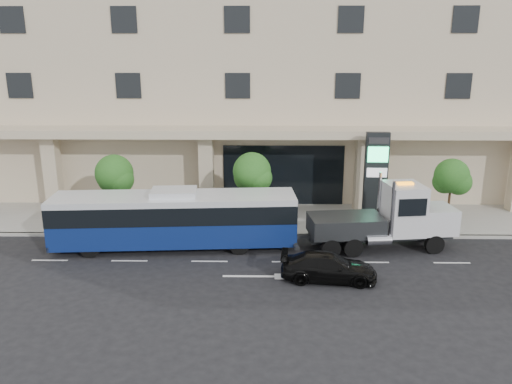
% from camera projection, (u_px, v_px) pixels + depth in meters
% --- Properties ---
extents(ground, '(120.00, 120.00, 0.00)m').
position_uv_depth(ground, '(288.00, 250.00, 26.17)').
color(ground, black).
rests_on(ground, ground).
extents(sidewalk, '(120.00, 6.00, 0.15)m').
position_uv_depth(sidewalk, '(285.00, 219.00, 30.97)').
color(sidewalk, gray).
rests_on(sidewalk, ground).
extents(curb, '(120.00, 0.30, 0.15)m').
position_uv_depth(curb, '(287.00, 236.00, 28.08)').
color(curb, gray).
rests_on(curb, ground).
extents(convention_center, '(60.00, 17.60, 20.00)m').
position_uv_depth(convention_center, '(281.00, 54.00, 38.37)').
color(convention_center, '#C3AF92').
rests_on(convention_center, ground).
extents(tree_left, '(2.27, 2.20, 4.22)m').
position_uv_depth(tree_left, '(115.00, 176.00, 28.95)').
color(tree_left, '#422B19').
rests_on(tree_left, sidewalk).
extents(tree_mid, '(2.28, 2.20, 4.38)m').
position_uv_depth(tree_mid, '(252.00, 174.00, 28.79)').
color(tree_mid, '#422B19').
rests_on(tree_mid, sidewalk).
extents(tree_right, '(2.10, 2.00, 4.04)m').
position_uv_depth(tree_right, '(452.00, 179.00, 28.67)').
color(tree_right, '#422B19').
rests_on(tree_right, sidewalk).
extents(city_bus, '(12.80, 3.55, 3.20)m').
position_uv_depth(city_bus, '(175.00, 218.00, 26.16)').
color(city_bus, black).
rests_on(city_bus, ground).
extents(tow_truck, '(8.69, 2.99, 3.93)m').
position_uv_depth(tow_truck, '(388.00, 219.00, 26.04)').
color(tow_truck, '#2D3033').
rests_on(tow_truck, ground).
extents(black_sedan, '(4.48, 2.16, 1.26)m').
position_uv_depth(black_sedan, '(329.00, 267.00, 22.61)').
color(black_sedan, black).
rests_on(black_sedan, ground).
extents(signage_pylon, '(1.37, 0.56, 5.42)m').
position_uv_depth(signage_pylon, '(376.00, 177.00, 29.62)').
color(signage_pylon, black).
rests_on(signage_pylon, sidewalk).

